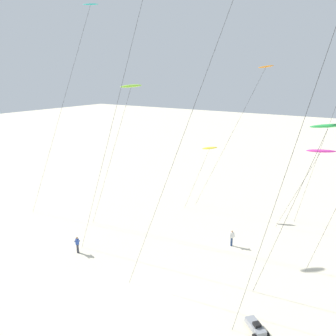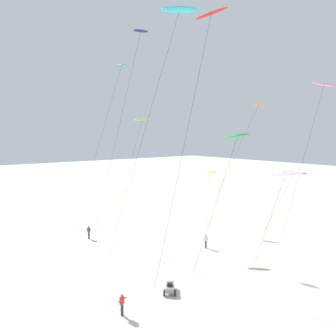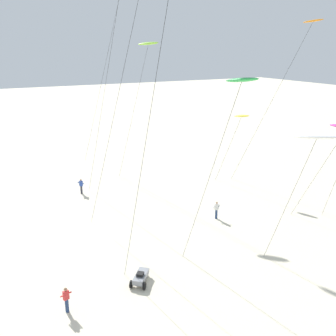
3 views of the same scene
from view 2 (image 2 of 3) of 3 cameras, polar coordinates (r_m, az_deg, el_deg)
ground_plane at (r=35.61m, az=-10.72°, el=-16.48°), size 260.00×260.00×0.00m
kite_magenta at (r=41.62m, az=20.87°, el=-0.86°), size 5.07×2.48×9.14m
kite_orange at (r=47.88m, az=15.01°, el=9.82°), size 7.95×4.02×17.76m
kite_pink at (r=43.28m, az=25.25°, el=12.68°), size 5.16×2.74×19.65m
kite_white at (r=32.88m, az=19.56°, el=-1.08°), size 4.28×2.18×10.13m
kite_green at (r=29.73m, az=11.80°, el=5.21°), size 5.01×2.33×13.60m
kite_yellow at (r=48.36m, az=7.48°, el=-0.86°), size 3.64×1.86×8.25m
kite_teal at (r=51.08m, az=-8.44°, el=15.74°), size 9.23×4.24×23.73m
kite_lime at (r=46.09m, az=-4.58°, el=8.12°), size 5.62×3.18×15.75m
kite_navy at (r=40.92m, az=-5.11°, el=21.04°), size 7.67×3.94×25.54m
kite_red at (r=27.10m, az=7.21°, el=23.85°), size 5.67×3.11×22.85m
kite_cyan at (r=33.32m, az=1.86°, el=25.38°), size 9.40×5.13×25.13m
kite_flyer_nearest at (r=40.38m, az=6.54°, el=-12.35°), size 0.72×0.71×1.67m
kite_flyer_middle at (r=44.71m, az=-13.49°, el=-10.67°), size 0.72×0.73×1.67m
kite_flyer_furthest at (r=26.75m, az=-7.94°, el=-22.19°), size 0.65×0.67×1.67m
beach_buggy at (r=30.03m, az=0.34°, el=-19.85°), size 1.96×1.85×0.82m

